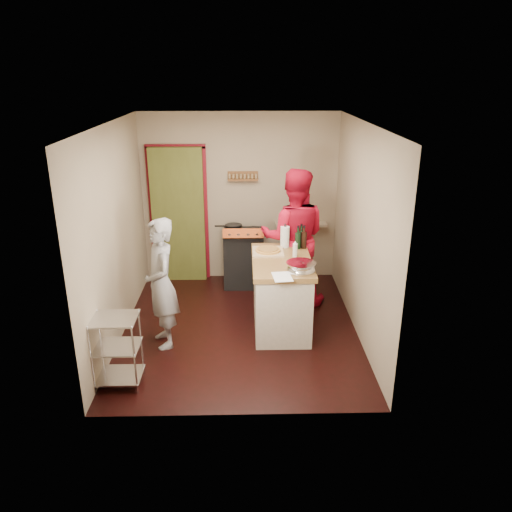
{
  "coord_description": "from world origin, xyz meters",
  "views": [
    {
      "loc": [
        0.07,
        -5.78,
        3.18
      ],
      "look_at": [
        0.21,
        0.0,
        1.0
      ],
      "focal_mm": 35.0,
      "sensor_mm": 36.0,
      "label": 1
    }
  ],
  "objects_px": {
    "wire_shelving": "(117,348)",
    "island": "(281,292)",
    "person_red": "(294,238)",
    "stove": "(243,257)",
    "person_stripe": "(161,284)"
  },
  "relations": [
    {
      "from": "wire_shelving",
      "to": "island",
      "type": "height_order",
      "value": "island"
    },
    {
      "from": "island",
      "to": "person_stripe",
      "type": "xyz_separation_m",
      "value": [
        -1.46,
        -0.4,
        0.3
      ]
    },
    {
      "from": "island",
      "to": "person_stripe",
      "type": "relative_size",
      "value": 0.85
    },
    {
      "from": "stove",
      "to": "island",
      "type": "bearing_deg",
      "value": -70.61
    },
    {
      "from": "stove",
      "to": "island",
      "type": "distance_m",
      "value": 1.47
    },
    {
      "from": "wire_shelving",
      "to": "person_red",
      "type": "xyz_separation_m",
      "value": [
        2.03,
        2.01,
        0.53
      ]
    },
    {
      "from": "island",
      "to": "stove",
      "type": "bearing_deg",
      "value": 109.39
    },
    {
      "from": "person_red",
      "to": "person_stripe",
      "type": "bearing_deg",
      "value": 40.9
    },
    {
      "from": "stove",
      "to": "person_red",
      "type": "distance_m",
      "value": 1.07
    },
    {
      "from": "wire_shelving",
      "to": "person_red",
      "type": "height_order",
      "value": "person_red"
    },
    {
      "from": "island",
      "to": "person_red",
      "type": "distance_m",
      "value": 0.93
    },
    {
      "from": "stove",
      "to": "person_stripe",
      "type": "height_order",
      "value": "person_stripe"
    },
    {
      "from": "stove",
      "to": "island",
      "type": "height_order",
      "value": "island"
    },
    {
      "from": "person_stripe",
      "to": "wire_shelving",
      "type": "bearing_deg",
      "value": -43.94
    },
    {
      "from": "wire_shelving",
      "to": "person_stripe",
      "type": "bearing_deg",
      "value": 66.78
    }
  ]
}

